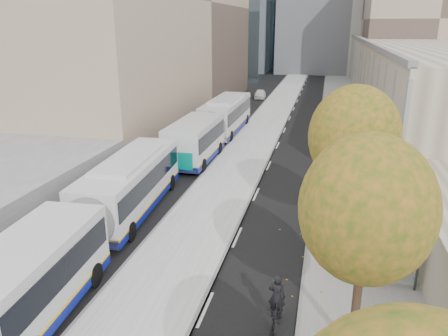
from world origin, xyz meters
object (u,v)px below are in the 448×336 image
(distant_car, at_px, (260,94))
(bus_far, at_px, (215,124))
(cyclist, at_px, (276,308))
(bus_shelter, at_px, (400,220))
(bus_near, at_px, (99,214))

(distant_car, bearing_deg, bus_far, -94.36)
(cyclist, bearing_deg, bus_far, 115.84)
(bus_shelter, height_order, distant_car, bus_shelter)
(bus_near, relative_size, cyclist, 8.72)
(cyclist, bearing_deg, bus_shelter, 55.84)
(cyclist, bearing_deg, distant_car, 105.98)
(bus_near, xyz_separation_m, bus_far, (0.60, 19.77, 0.09))
(bus_shelter, relative_size, cyclist, 2.08)
(bus_shelter, bearing_deg, distant_car, 106.12)
(cyclist, distance_m, distant_car, 50.15)
(bus_shelter, distance_m, bus_far, 22.61)
(cyclist, height_order, distant_car, cyclist)
(cyclist, xyz_separation_m, distant_car, (-8.10, 49.49, -0.15))
(bus_near, bearing_deg, bus_shelter, 1.66)
(distant_car, bearing_deg, bus_near, -94.92)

